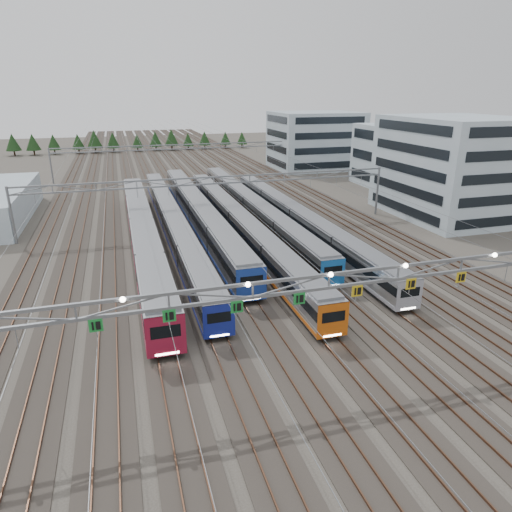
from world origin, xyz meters
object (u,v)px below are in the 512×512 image
object	(u,v)px
train_c	(199,212)
depot_bldg_mid	(397,156)
gantry_far	(176,151)
depot_bldg_north	(315,140)
train_a	(142,231)
train_b	(172,221)
gantry_near	(329,285)
train_e	(251,207)
train_d	(238,223)
depot_bldg_south	(454,167)
train_f	(298,219)
gantry_mid	(214,186)

from	to	relation	value
train_c	depot_bldg_mid	xyz separation A→B (m)	(47.23, 19.50, 4.27)
gantry_far	depot_bldg_north	size ratio (longest dim) A/B	2.56
train_a	depot_bldg_mid	distance (m)	62.72
train_b	gantry_near	xyz separation A→B (m)	(6.70, -38.09, 5.06)
train_a	gantry_far	xyz separation A→B (m)	(11.25, 51.61, 4.10)
train_e	gantry_near	bearing A→B (deg)	-98.92
train_d	depot_bldg_south	bearing A→B (deg)	2.62
gantry_near	train_f	bearing A→B (deg)	71.61
train_b	train_e	size ratio (longest dim) A/B	1.05
gantry_mid	depot_bldg_south	bearing A→B (deg)	-5.63
train_a	train_e	world-z (taller)	train_a
gantry_near	gantry_mid	world-z (taller)	gantry_near
depot_bldg_mid	train_e	bearing A→B (deg)	-155.18
depot_bldg_south	train_e	bearing A→B (deg)	167.85
depot_bldg_mid	train_a	bearing A→B (deg)	-153.97
gantry_mid	depot_bldg_mid	xyz separation A→B (m)	(44.98, 20.85, 0.15)
train_c	train_f	distance (m)	15.44
train_b	gantry_mid	distance (m)	8.29
depot_bldg_north	train_a	bearing A→B (deg)	-131.42
train_a	train_b	bearing A→B (deg)	45.51
train_b	train_d	distance (m)	9.69
train_b	gantry_mid	xyz separation A→B (m)	(6.75, 2.03, 4.36)
train_b	gantry_mid	bearing A→B (deg)	16.72
depot_bldg_north	train_e	bearing A→B (deg)	-124.16
train_a	depot_bldg_south	bearing A→B (deg)	3.04
gantry_mid	depot_bldg_south	size ratio (longest dim) A/B	2.56
train_c	train_e	distance (m)	9.18
depot_bldg_mid	depot_bldg_north	xyz separation A→B (m)	(-7.02, 28.31, 0.80)
train_c	gantry_far	xyz separation A→B (m)	(2.25, 43.65, 4.12)
depot_bldg_mid	train_c	bearing A→B (deg)	-157.56
gantry_far	depot_bldg_mid	size ratio (longest dim) A/B	3.52
train_d	depot_bldg_south	xyz separation A→B (m)	(37.36, 1.71, 5.95)
train_a	depot_bldg_mid	bearing A→B (deg)	26.03
train_d	depot_bldg_mid	bearing A→B (deg)	31.77
depot_bldg_south	gantry_near	bearing A→B (deg)	-137.60
gantry_mid	gantry_far	xyz separation A→B (m)	(0.00, 45.00, 0.00)
train_f	depot_bldg_south	bearing A→B (deg)	4.52
train_a	gantry_mid	world-z (taller)	gantry_mid
train_c	train_f	world-z (taller)	train_c
train_b	train_d	size ratio (longest dim) A/B	1.03
train_e	gantry_mid	bearing A→B (deg)	-154.86
train_f	gantry_mid	xyz separation A→B (m)	(-11.25, 6.15, 4.37)
gantry_near	train_c	bearing A→B (deg)	93.04
gantry_far	depot_bldg_north	distance (m)	38.19
gantry_near	gantry_far	bearing A→B (deg)	89.97
train_f	depot_bldg_north	size ratio (longest dim) A/B	2.56
depot_bldg_south	depot_bldg_mid	world-z (taller)	depot_bldg_south
train_c	train_e	size ratio (longest dim) A/B	0.97
gantry_far	depot_bldg_mid	world-z (taller)	depot_bldg_mid
gantry_near	gantry_mid	bearing A→B (deg)	89.93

